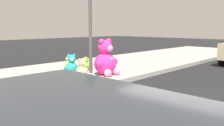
# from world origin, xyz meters

# --- Properties ---
(ground_plane) EXTENTS (60.00, 60.00, 0.00)m
(ground_plane) POSITION_xyz_m (0.00, 0.00, 0.00)
(ground_plane) COLOR black
(sidewalk) EXTENTS (28.00, 4.40, 0.15)m
(sidewalk) POSITION_xyz_m (0.00, 5.20, 0.07)
(sidewalk) COLOR #9E9B93
(sidewalk) RESTS_ON ground_plane
(sign_pole) EXTENTS (0.56, 0.11, 3.20)m
(sign_pole) POSITION_xyz_m (1.00, 4.40, 1.85)
(sign_pole) COLOR #4C4C51
(sign_pole) RESTS_ON sidewalk
(plush_pink_large) EXTENTS (0.90, 0.78, 1.16)m
(plush_pink_large) POSITION_xyz_m (1.13, 3.81, 0.61)
(plush_pink_large) COLOR #F22D93
(plush_pink_large) RESTS_ON sidewalk
(plush_lime) EXTENTS (0.34, 0.35, 0.47)m
(plush_lime) POSITION_xyz_m (1.25, 4.95, 0.34)
(plush_lime) COLOR #8CD133
(plush_lime) RESTS_ON sidewalk
(plush_teal) EXTENTS (0.48, 0.48, 0.67)m
(plush_teal) POSITION_xyz_m (0.43, 4.67, 0.42)
(plush_teal) COLOR teal
(plush_teal) RESTS_ON sidewalk
(plush_red) EXTENTS (0.50, 0.46, 0.65)m
(plush_red) POSITION_xyz_m (1.79, 4.63, 0.41)
(plush_red) COLOR red
(plush_red) RESTS_ON sidewalk
(plush_yellow) EXTENTS (0.38, 0.40, 0.54)m
(plush_yellow) POSITION_xyz_m (0.90, 5.45, 0.37)
(plush_yellow) COLOR yellow
(plush_yellow) RESTS_ON sidewalk
(plush_tan) EXTENTS (0.45, 0.41, 0.59)m
(plush_tan) POSITION_xyz_m (0.36, 4.07, 0.39)
(plush_tan) COLOR tan
(plush_tan) RESTS_ON sidewalk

